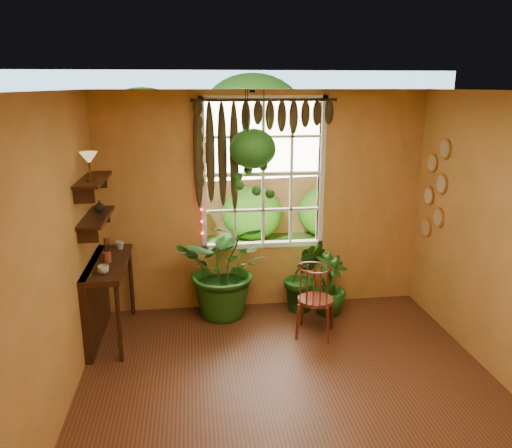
{
  "coord_description": "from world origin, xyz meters",
  "views": [
    {
      "loc": [
        -0.85,
        -3.67,
        2.74
      ],
      "look_at": [
        -0.23,
        1.15,
        1.39
      ],
      "focal_mm": 35.0,
      "sensor_mm": 36.0,
      "label": 1
    }
  ],
  "objects_px": {
    "potted_plant_left": "(226,267)",
    "potted_plant_mid": "(304,276)",
    "windsor_chair": "(315,310)",
    "counter_ledge": "(100,291)",
    "hanging_basket": "(252,154)"
  },
  "relations": [
    {
      "from": "counter_ledge",
      "to": "hanging_basket",
      "type": "xyz_separation_m",
      "value": [
        1.74,
        0.38,
        1.43
      ]
    },
    {
      "from": "windsor_chair",
      "to": "potted_plant_mid",
      "type": "distance_m",
      "value": 0.67
    },
    {
      "from": "windsor_chair",
      "to": "counter_ledge",
      "type": "bearing_deg",
      "value": -164.11
    },
    {
      "from": "potted_plant_mid",
      "to": "hanging_basket",
      "type": "bearing_deg",
      "value": -178.94
    },
    {
      "from": "potted_plant_left",
      "to": "hanging_basket",
      "type": "distance_m",
      "value": 1.4
    },
    {
      "from": "windsor_chair",
      "to": "potted_plant_left",
      "type": "distance_m",
      "value": 1.18
    },
    {
      "from": "potted_plant_left",
      "to": "potted_plant_mid",
      "type": "distance_m",
      "value": 0.98
    },
    {
      "from": "counter_ledge",
      "to": "potted_plant_mid",
      "type": "relative_size",
      "value": 1.3
    },
    {
      "from": "counter_ledge",
      "to": "potted_plant_left",
      "type": "xyz_separation_m",
      "value": [
        1.42,
        0.38,
        0.07
      ]
    },
    {
      "from": "potted_plant_left",
      "to": "potted_plant_mid",
      "type": "xyz_separation_m",
      "value": [
        0.96,
        0.01,
        -0.16
      ]
    },
    {
      "from": "windsor_chair",
      "to": "potted_plant_mid",
      "type": "height_order",
      "value": "windsor_chair"
    },
    {
      "from": "counter_ledge",
      "to": "potted_plant_mid",
      "type": "distance_m",
      "value": 2.42
    },
    {
      "from": "windsor_chair",
      "to": "hanging_basket",
      "type": "xyz_separation_m",
      "value": [
        -0.62,
        0.64,
        1.67
      ]
    },
    {
      "from": "counter_ledge",
      "to": "hanging_basket",
      "type": "height_order",
      "value": "hanging_basket"
    },
    {
      "from": "counter_ledge",
      "to": "potted_plant_left",
      "type": "bearing_deg",
      "value": 15.1
    }
  ]
}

